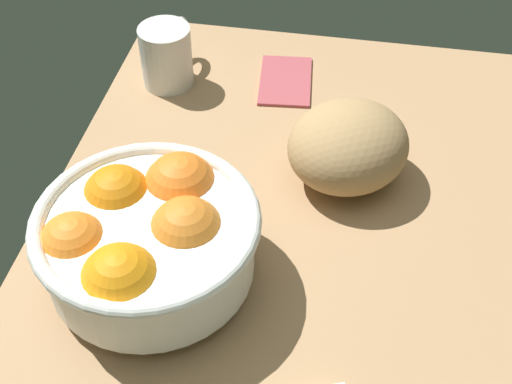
{
  "coord_description": "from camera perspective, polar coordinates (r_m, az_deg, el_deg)",
  "views": [
    {
      "loc": [
        -54.34,
        -6.21,
        59.15
      ],
      "look_at": [
        -1.11,
        3.41,
        5.0
      ],
      "focal_mm": 48.9,
      "sensor_mm": 36.0,
      "label": 1
    }
  ],
  "objects": [
    {
      "name": "ground_plane",
      "position": [
        0.82,
        2.5,
        -2.98
      ],
      "size": [
        78.45,
        56.72,
        3.0
      ],
      "primitive_type": "cube",
      "color": "tan"
    },
    {
      "name": "fruit_bowl",
      "position": [
        0.71,
        -8.98,
        -3.62
      ],
      "size": [
        23.01,
        23.01,
        11.06
      ],
      "color": "white",
      "rests_on": "ground"
    },
    {
      "name": "napkin_spare",
      "position": [
        1.0,
        2.43,
        9.18
      ],
      "size": [
        12.26,
        8.3,
        0.87
      ],
      "primitive_type": "cube",
      "rotation": [
        0.0,
        0.0,
        0.1
      ],
      "color": "#AC4A53",
      "rests_on": "ground"
    },
    {
      "name": "mug",
      "position": [
        0.99,
        -7.25,
        11.1
      ],
      "size": [
        11.4,
        7.15,
        8.7
      ],
      "color": "silver",
      "rests_on": "ground"
    },
    {
      "name": "bread_loaf",
      "position": [
        0.83,
        7.54,
        3.75
      ],
      "size": [
        20.06,
        20.1,
        9.73
      ],
      "primitive_type": "ellipsoid",
      "rotation": [
        0.0,
        0.0,
        5.48
      ],
      "color": "tan",
      "rests_on": "ground"
    }
  ]
}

